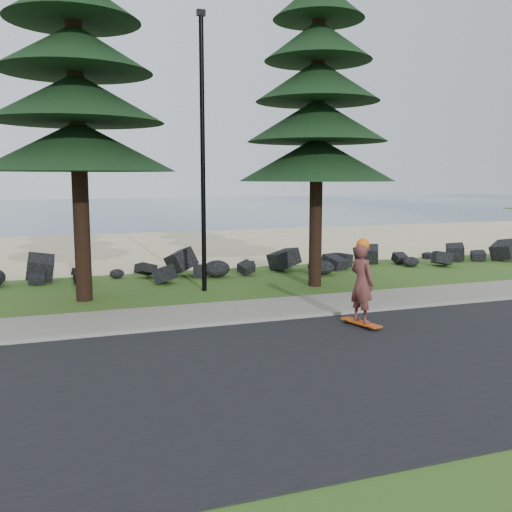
{
  "coord_description": "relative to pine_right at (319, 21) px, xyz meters",
  "views": [
    {
      "loc": [
        -4.21,
        -13.33,
        3.42
      ],
      "look_at": [
        0.53,
        0.0,
        1.46
      ],
      "focal_mm": 40.0,
      "sensor_mm": 36.0,
      "label": 1
    }
  ],
  "objects": [
    {
      "name": "skateboarder",
      "position": [
        -1.17,
        -4.92,
        -7.0
      ],
      "size": [
        0.59,
        1.13,
        2.03
      ],
      "rotation": [
        0.0,
        0.0,
        1.83
      ],
      "color": "#CC460C",
      "rests_on": "ground"
    },
    {
      "name": "road",
      "position": [
        -3.5,
        -7.3,
        -8.01
      ],
      "size": [
        160.0,
        7.0,
        0.02
      ],
      "primitive_type": "cube",
      "color": "black",
      "rests_on": "ground"
    },
    {
      "name": "sidewalk",
      "position": [
        -3.5,
        -2.6,
        -7.98
      ],
      "size": [
        160.0,
        2.0,
        0.08
      ],
      "primitive_type": "cube",
      "color": "gray",
      "rests_on": "ground"
    },
    {
      "name": "beach_sand",
      "position": [
        -3.5,
        11.7,
        -8.02
      ],
      "size": [
        160.0,
        15.0,
        0.01
      ],
      "primitive_type": "cube",
      "color": "tan",
      "rests_on": "ground"
    },
    {
      "name": "seawall_boulders",
      "position": [
        -3.5,
        2.8,
        -8.02
      ],
      "size": [
        60.0,
        2.4,
        1.1
      ],
      "primitive_type": null,
      "color": "black",
      "rests_on": "ground"
    },
    {
      "name": "pine_right",
      "position": [
        0.0,
        0.0,
        0.0
      ],
      "size": [
        4.8,
        4.8,
        12.72
      ],
      "color": "black",
      "rests_on": "ground"
    },
    {
      "name": "ground",
      "position": [
        -3.5,
        -2.8,
        -8.02
      ],
      "size": [
        160.0,
        160.0,
        0.0
      ],
      "primitive_type": "plane",
      "color": "#2F5D1D",
      "rests_on": "ground"
    },
    {
      "name": "kerb",
      "position": [
        -3.5,
        -3.7,
        -7.97
      ],
      "size": [
        160.0,
        0.2,
        0.1
      ],
      "primitive_type": "cube",
      "color": "gray",
      "rests_on": "ground"
    },
    {
      "name": "lamp_post",
      "position": [
        -3.5,
        0.4,
        -3.89
      ],
      "size": [
        0.25,
        0.14,
        8.14
      ],
      "color": "black",
      "rests_on": "ground"
    },
    {
      "name": "ocean",
      "position": [
        -3.5,
        48.2,
        -8.02
      ],
      "size": [
        160.0,
        58.0,
        0.01
      ],
      "primitive_type": "cube",
      "color": "#3F5B78",
      "rests_on": "ground"
    }
  ]
}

